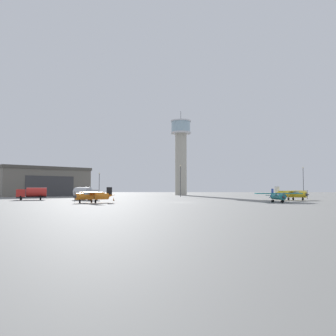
% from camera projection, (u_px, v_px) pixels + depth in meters
% --- Properties ---
extents(ground_plane, '(400.00, 400.00, 0.00)m').
position_uv_depth(ground_plane, '(182.00, 202.00, 64.01)').
color(ground_plane, slate).
extents(control_tower, '(8.45, 8.45, 34.83)m').
position_uv_depth(control_tower, '(181.00, 150.00, 138.31)').
color(control_tower, '#B2AD9E').
rests_on(control_tower, ground_plane).
extents(hangar, '(36.51, 35.62, 10.30)m').
position_uv_depth(hangar, '(40.00, 182.00, 121.82)').
color(hangar, '#6B665B').
rests_on(hangar, ground_plane).
extents(airplane_yellow, '(8.55, 8.68, 3.15)m').
position_uv_depth(airplane_yellow, '(291.00, 194.00, 76.17)').
color(airplane_yellow, gold).
rests_on(airplane_yellow, ground_plane).
extents(airplane_teal, '(8.88, 6.97, 2.62)m').
position_uv_depth(airplane_teal, '(278.00, 196.00, 63.70)').
color(airplane_teal, teal).
rests_on(airplane_teal, ground_plane).
extents(airplane_orange, '(7.44, 8.97, 2.90)m').
position_uv_depth(airplane_orange, '(93.00, 196.00, 61.67)').
color(airplane_orange, orange).
rests_on(airplane_orange, ground_plane).
extents(truck_fuel_tanker_silver, '(6.70, 5.56, 2.94)m').
position_uv_depth(truck_fuel_tanker_silver, '(86.00, 193.00, 76.55)').
color(truck_fuel_tanker_silver, '#38383D').
rests_on(truck_fuel_tanker_silver, ground_plane).
extents(truck_fuel_tanker_red, '(6.87, 4.34, 2.86)m').
position_uv_depth(truck_fuel_tanker_red, '(32.00, 193.00, 78.25)').
color(truck_fuel_tanker_red, '#38383D').
rests_on(truck_fuel_tanker_red, ground_plane).
extents(light_post_east, '(0.44, 0.44, 10.26)m').
position_uv_depth(light_post_east, '(303.00, 179.00, 117.38)').
color(light_post_east, '#38383D').
rests_on(light_post_east, ground_plane).
extents(light_post_north, '(0.44, 0.44, 8.08)m').
position_uv_depth(light_post_north, '(99.00, 182.00, 114.31)').
color(light_post_north, '#38383D').
rests_on(light_post_north, ground_plane).
extents(light_post_centre, '(0.44, 0.44, 10.32)m').
position_uv_depth(light_post_centre, '(180.00, 178.00, 108.01)').
color(light_post_centre, '#38383D').
rests_on(light_post_centre, ground_plane).
extents(traffic_cone_near_left, '(0.36, 0.36, 0.73)m').
position_uv_depth(traffic_cone_near_left, '(114.00, 199.00, 73.14)').
color(traffic_cone_near_left, black).
rests_on(traffic_cone_near_left, ground_plane).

